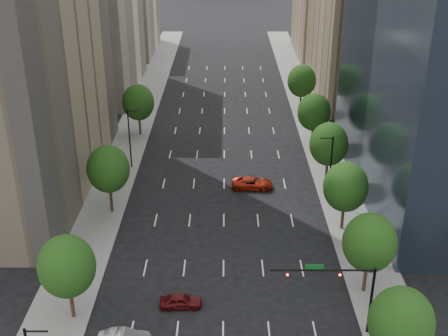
{
  "coord_description": "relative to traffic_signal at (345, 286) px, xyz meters",
  "views": [
    {
      "loc": [
        0.21,
        -10.47,
        35.43
      ],
      "look_at": [
        0.03,
        47.99,
        8.0
      ],
      "focal_mm": 45.85,
      "sensor_mm": 36.0,
      "label": 1
    }
  ],
  "objects": [
    {
      "name": "sidewalk_right",
      "position": [
        4.97,
        30.0,
        -5.1
      ],
      "size": [
        6.0,
        200.0,
        0.15
      ],
      "primitive_type": "cube",
      "color": "slate",
      "rests_on": "ground"
    },
    {
      "name": "streetlight_rn",
      "position": [
        2.91,
        25.0,
        -0.33
      ],
      "size": [
        1.7,
        0.2,
        9.0
      ],
      "color": "black",
      "rests_on": "ground"
    },
    {
      "name": "tree_left_0",
      "position": [
        -24.53,
        2.0,
        0.58
      ],
      "size": [
        5.2,
        5.2,
        8.75
      ],
      "color": "#382316",
      "rests_on": "ground"
    },
    {
      "name": "tree_right_3",
      "position": [
        3.47,
        30.0,
        0.72
      ],
      "size": [
        5.2,
        5.2,
        8.89
      ],
      "color": "#382316",
      "rests_on": "ground"
    },
    {
      "name": "car_maroon",
      "position": [
        -14.6,
        3.57,
        -4.48
      ],
      "size": [
        4.15,
        1.84,
        1.39
      ],
      "primitive_type": "imported",
      "rotation": [
        0.0,
        0.0,
        1.62
      ],
      "color": "#500D0E",
      "rests_on": "ground"
    },
    {
      "name": "tree_right_1",
      "position": [
        3.47,
        6.0,
        0.58
      ],
      "size": [
        5.2,
        5.2,
        8.75
      ],
      "color": "#382316",
      "rests_on": "ground"
    },
    {
      "name": "car_red_far",
      "position": [
        -6.73,
        28.59,
        -4.4
      ],
      "size": [
        5.66,
        2.78,
        1.55
      ],
      "primitive_type": "imported",
      "rotation": [
        0.0,
        0.0,
        1.53
      ],
      "color": "#9A1C0B",
      "rests_on": "ground"
    },
    {
      "name": "traffic_signal",
      "position": [
        0.0,
        0.0,
        0.0
      ],
      "size": [
        9.12,
        0.4,
        7.38
      ],
      "color": "black",
      "rests_on": "ground"
    },
    {
      "name": "filler_right",
      "position": [
        14.47,
        103.0,
        2.83
      ],
      "size": [
        14.0,
        26.0,
        16.0
      ],
      "primitive_type": "cube",
      "color": "#8C7759",
      "rests_on": "ground"
    },
    {
      "name": "tree_right_0",
      "position": [
        3.47,
        -5.0,
        0.22
      ],
      "size": [
        5.2,
        5.2,
        8.39
      ],
      "color": "#382316",
      "rests_on": "ground"
    },
    {
      "name": "streetlight_ln",
      "position": [
        -23.96,
        35.0,
        -0.33
      ],
      "size": [
        1.7,
        0.2,
        9.0
      ],
      "color": "black",
      "rests_on": "ground"
    },
    {
      "name": "tree_right_4",
      "position": [
        3.47,
        44.0,
        0.29
      ],
      "size": [
        5.2,
        5.2,
        8.46
      ],
      "color": "#382316",
      "rests_on": "ground"
    },
    {
      "name": "tree_left_2",
      "position": [
        -24.53,
        48.0,
        0.5
      ],
      "size": [
        5.2,
        5.2,
        8.68
      ],
      "color": "#382316",
      "rests_on": "ground"
    },
    {
      "name": "tree_right_2",
      "position": [
        3.47,
        18.0,
        0.43
      ],
      "size": [
        5.2,
        5.2,
        8.61
      ],
      "color": "#382316",
      "rests_on": "ground"
    },
    {
      "name": "tree_left_1",
      "position": [
        -24.53,
        22.0,
        0.79
      ],
      "size": [
        5.2,
        5.2,
        8.97
      ],
      "color": "#382316",
      "rests_on": "ground"
    },
    {
      "name": "sidewalk_left",
      "position": [
        -26.03,
        30.0,
        -5.1
      ],
      "size": [
        6.0,
        200.0,
        0.15
      ],
      "primitive_type": "cube",
      "color": "slate",
      "rests_on": "ground"
    },
    {
      "name": "filler_left",
      "position": [
        -35.53,
        106.0,
        3.83
      ],
      "size": [
        14.0,
        26.0,
        18.0
      ],
      "primitive_type": "cube",
      "color": "beige",
      "rests_on": "ground"
    },
    {
      "name": "midrise_cream_left",
      "position": [
        -35.53,
        73.0,
        12.33
      ],
      "size": [
        14.0,
        30.0,
        35.0
      ],
      "primitive_type": "cube",
      "color": "beige",
      "rests_on": "ground"
    },
    {
      "name": "parking_tan_right",
      "position": [
        14.47,
        70.0,
        9.83
      ],
      "size": [
        14.0,
        30.0,
        30.0
      ],
      "primitive_type": "cube",
      "color": "#8C7759",
      "rests_on": "ground"
    },
    {
      "name": "tree_right_5",
      "position": [
        3.47,
        60.0,
        0.58
      ],
      "size": [
        5.2,
        5.2,
        8.75
      ],
      "color": "#382316",
      "rests_on": "ground"
    }
  ]
}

